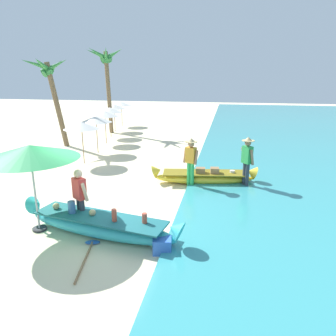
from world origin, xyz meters
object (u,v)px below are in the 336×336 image
Objects in this scene: person_tourist_customer at (80,195)px; person_vendor_assistant at (247,159)px; paddle at (87,254)px; boat_yellow_midground at (204,177)px; palm_tree_leaning_seaward at (49,76)px; cooler_box at (162,246)px; person_vendor_hatted at (191,159)px; palm_tree_tall_inland at (106,64)px; boat_cyan_foreground at (100,225)px; patio_umbrella_large at (30,152)px.

person_tourist_customer is 0.87× the size of person_vendor_assistant.
person_tourist_customer reaches higher than paddle.
palm_tree_leaning_seaward is at bearing 150.64° from boat_yellow_midground.
person_tourist_customer reaches higher than cooler_box.
boat_yellow_midground is 1.04m from person_vendor_hatted.
person_vendor_assistant is at bearing -47.70° from palm_tree_tall_inland.
person_vendor_hatted is 4.62m from cooler_box.
paddle is at bearing -57.30° from palm_tree_leaning_seaward.
palm_tree_leaning_seaward is (-8.91, 5.01, 3.59)m from boat_yellow_midground.
boat_cyan_foreground reaches higher than boat_yellow_midground.
boat_yellow_midground is 5.06m from cooler_box.
palm_tree_tall_inland reaches higher than patio_umbrella_large.
person_vendor_hatted is at bearing -55.52° from palm_tree_tall_inland.
palm_tree_tall_inland is at bearing 132.30° from person_vendor_assistant.
person_vendor_hatted reaches higher than paddle.
person_vendor_assistant is at bearing -26.42° from palm_tree_leaning_seaward.
boat_cyan_foreground is at bearing 152.61° from cooler_box.
paddle is (0.72, -1.27, -0.88)m from person_tourist_customer.
boat_yellow_midground is 0.81× the size of palm_tree_leaning_seaward.
cooler_box is at bearing -16.86° from boat_cyan_foreground.
person_vendor_assistant is at bearing 49.07° from boat_cyan_foreground.
person_vendor_assistant reaches higher than paddle.
cooler_box is (1.72, -0.52, -0.11)m from boat_cyan_foreground.
palm_tree_tall_inland reaches higher than boat_cyan_foreground.
person_vendor_hatted reaches higher than boat_yellow_midground.
palm_tree_tall_inland is (-3.46, 14.19, 2.49)m from patio_umbrella_large.
cooler_box is (6.86, -14.67, -4.41)m from palm_tree_tall_inland.
boat_cyan_foreground is at bearing -27.22° from person_tourist_customer.
boat_yellow_midground is at bearing -52.43° from palm_tree_tall_inland.
palm_tree_leaning_seaward is at bearing 117.40° from patio_umbrella_large.
cooler_box is (8.36, -10.04, -3.66)m from palm_tree_leaning_seaward.
person_tourist_customer is (-0.65, 0.34, 0.62)m from boat_cyan_foreground.
boat_yellow_midground is (2.27, 4.51, -0.03)m from boat_cyan_foreground.
cooler_box is at bearing -50.23° from palm_tree_leaning_seaward.
person_vendor_assistant reaches higher than cooler_box.
boat_cyan_foreground is 2.48m from patio_umbrella_large.
person_tourist_customer is at bearing -123.80° from person_vendor_hatted.
boat_cyan_foreground is 2.64× the size of paddle.
person_tourist_customer is (-2.46, -3.68, -0.14)m from person_vendor_hatted.
person_vendor_assistant reaches higher than person_vendor_hatted.
palm_tree_tall_inland is (-5.15, 14.15, 4.31)m from boat_cyan_foreground.
palm_tree_leaning_seaward is 13.56m from cooler_box.
boat_cyan_foreground is at bearing -114.28° from person_vendor_hatted.
palm_tree_leaning_seaward reaches higher than cooler_box.
palm_tree_tall_inland reaches higher than person_vendor_hatted.
patio_umbrella_large is (-5.45, -4.39, 1.03)m from person_vendor_assistant.
boat_yellow_midground is 2.47× the size of person_tourist_customer.
palm_tree_tall_inland reaches higher than palm_tree_leaning_seaward.
person_vendor_hatted is at bearing -33.07° from palm_tree_leaning_seaward.
palm_tree_tall_inland is 4.92m from palm_tree_leaning_seaward.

